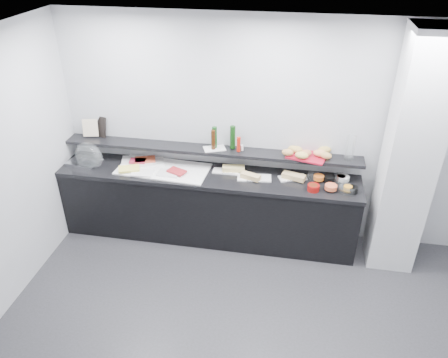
% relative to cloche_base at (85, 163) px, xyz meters
% --- Properties ---
extents(ground, '(5.00, 5.00, 0.00)m').
position_rel_cloche_base_xyz_m(ground, '(2.24, -1.67, -0.92)').
color(ground, '#2D2D30').
rests_on(ground, ground).
extents(back_wall, '(5.00, 0.02, 2.70)m').
position_rel_cloche_base_xyz_m(back_wall, '(2.24, 0.33, 0.43)').
color(back_wall, '#B2B5BA').
rests_on(back_wall, ground).
extents(ceiling, '(5.00, 5.00, 0.00)m').
position_rel_cloche_base_xyz_m(ceiling, '(2.24, -1.67, 1.78)').
color(ceiling, white).
rests_on(ceiling, back_wall).
extents(column, '(0.50, 0.50, 2.70)m').
position_rel_cloche_base_xyz_m(column, '(3.74, -0.02, 0.43)').
color(column, silver).
rests_on(column, ground).
extents(buffet_cabinet, '(3.60, 0.60, 0.85)m').
position_rel_cloche_base_xyz_m(buffet_cabinet, '(1.54, 0.03, -0.50)').
color(buffet_cabinet, black).
rests_on(buffet_cabinet, ground).
extents(counter_top, '(3.62, 0.62, 0.05)m').
position_rel_cloche_base_xyz_m(counter_top, '(1.54, 0.03, -0.05)').
color(counter_top, black).
rests_on(counter_top, buffet_cabinet).
extents(wall_shelf, '(3.60, 0.25, 0.04)m').
position_rel_cloche_base_xyz_m(wall_shelf, '(1.54, 0.21, 0.21)').
color(wall_shelf, black).
rests_on(wall_shelf, back_wall).
extents(cloche_base, '(0.44, 0.33, 0.04)m').
position_rel_cloche_base_xyz_m(cloche_base, '(0.00, 0.00, 0.00)').
color(cloche_base, silver).
rests_on(cloche_base, counter_top).
extents(cloche_dome, '(0.46, 0.38, 0.34)m').
position_rel_cloche_base_xyz_m(cloche_dome, '(0.08, -0.01, 0.11)').
color(cloche_dome, silver).
rests_on(cloche_dome, cloche_base).
extents(linen_runner, '(1.13, 0.59, 0.01)m').
position_rel_cloche_base_xyz_m(linen_runner, '(1.00, 0.04, -0.01)').
color(linen_runner, white).
rests_on(linen_runner, counter_top).
extents(platter_meat_a, '(0.38, 0.30, 0.01)m').
position_rel_cloche_base_xyz_m(platter_meat_a, '(0.59, 0.19, 0.00)').
color(platter_meat_a, silver).
rests_on(platter_meat_a, linen_runner).
extents(food_meat_a, '(0.21, 0.15, 0.02)m').
position_rel_cloche_base_xyz_m(food_meat_a, '(0.65, 0.12, 0.02)').
color(food_meat_a, maroon).
rests_on(food_meat_a, platter_meat_a).
extents(platter_salmon, '(0.38, 0.31, 0.01)m').
position_rel_cloche_base_xyz_m(platter_salmon, '(0.80, 0.16, 0.00)').
color(platter_salmon, white).
rests_on(platter_salmon, linen_runner).
extents(food_salmon, '(0.29, 0.24, 0.02)m').
position_rel_cloche_base_xyz_m(food_salmon, '(0.72, 0.17, 0.02)').
color(food_salmon, '#CD4629').
rests_on(food_salmon, platter_salmon).
extents(platter_cheese, '(0.26, 0.18, 0.01)m').
position_rel_cloche_base_xyz_m(platter_cheese, '(0.79, -0.12, 0.00)').
color(platter_cheese, white).
rests_on(platter_cheese, linen_runner).
extents(food_cheese, '(0.29, 0.24, 0.02)m').
position_rel_cloche_base_xyz_m(food_cheese, '(0.61, -0.08, 0.02)').
color(food_cheese, '#F2E65E').
rests_on(food_cheese, platter_cheese).
extents(platter_meat_b, '(0.26, 0.18, 0.01)m').
position_rel_cloche_base_xyz_m(platter_meat_b, '(1.10, -0.08, 0.00)').
color(platter_meat_b, silver).
rests_on(platter_meat_b, linen_runner).
extents(food_meat_b, '(0.25, 0.21, 0.02)m').
position_rel_cloche_base_xyz_m(food_meat_b, '(1.19, -0.04, 0.02)').
color(food_meat_b, maroon).
rests_on(food_meat_b, platter_meat_b).
extents(sandwich_plate_left, '(0.31, 0.13, 0.01)m').
position_rel_cloche_base_xyz_m(sandwich_plate_left, '(1.75, 0.12, -0.01)').
color(sandwich_plate_left, white).
rests_on(sandwich_plate_left, counter_top).
extents(sandwich_food_left, '(0.28, 0.14, 0.06)m').
position_rel_cloche_base_xyz_m(sandwich_food_left, '(1.84, 0.14, 0.02)').
color(sandwich_food_left, '#E1C776').
rests_on(sandwich_food_left, sandwich_plate_left).
extents(tongs_left, '(0.16, 0.02, 0.01)m').
position_rel_cloche_base_xyz_m(tongs_left, '(1.80, 0.06, -0.00)').
color(tongs_left, silver).
rests_on(tongs_left, sandwich_plate_left).
extents(sandwich_plate_mid, '(0.41, 0.21, 0.01)m').
position_rel_cloche_base_xyz_m(sandwich_plate_mid, '(2.11, 0.02, -0.01)').
color(sandwich_plate_mid, white).
rests_on(sandwich_plate_mid, counter_top).
extents(sandwich_food_mid, '(0.25, 0.16, 0.06)m').
position_rel_cloche_base_xyz_m(sandwich_food_mid, '(2.07, -0.01, 0.02)').
color(sandwich_food_mid, tan).
rests_on(sandwich_food_mid, sandwich_plate_mid).
extents(tongs_mid, '(0.16, 0.02, 0.01)m').
position_rel_cloche_base_xyz_m(tongs_mid, '(2.11, -0.07, -0.00)').
color(tongs_mid, '#A8ABAF').
rests_on(tongs_mid, sandwich_plate_mid).
extents(sandwich_plate_right, '(0.35, 0.24, 0.01)m').
position_rel_cloche_base_xyz_m(sandwich_plate_right, '(2.55, 0.10, -0.01)').
color(sandwich_plate_right, silver).
rests_on(sandwich_plate_right, counter_top).
extents(sandwich_food_right, '(0.29, 0.18, 0.06)m').
position_rel_cloche_base_xyz_m(sandwich_food_right, '(2.56, 0.07, 0.02)').
color(sandwich_food_right, tan).
rests_on(sandwich_food_right, sandwich_plate_right).
extents(tongs_right, '(0.14, 0.08, 0.01)m').
position_rel_cloche_base_xyz_m(tongs_right, '(2.55, 0.03, -0.00)').
color(tongs_right, silver).
rests_on(tongs_right, sandwich_plate_right).
extents(bowl_glass_fruit, '(0.19, 0.19, 0.07)m').
position_rel_cloche_base_xyz_m(bowl_glass_fruit, '(2.79, 0.13, 0.02)').
color(bowl_glass_fruit, white).
rests_on(bowl_glass_fruit, counter_top).
extents(fill_glass_fruit, '(0.14, 0.14, 0.05)m').
position_rel_cloche_base_xyz_m(fill_glass_fruit, '(2.85, 0.10, 0.03)').
color(fill_glass_fruit, orange).
rests_on(fill_glass_fruit, bowl_glass_fruit).
extents(bowl_black_jam, '(0.17, 0.17, 0.07)m').
position_rel_cloche_base_xyz_m(bowl_black_jam, '(2.97, 0.12, 0.02)').
color(bowl_black_jam, black).
rests_on(bowl_black_jam, counter_top).
extents(fill_black_jam, '(0.12, 0.12, 0.05)m').
position_rel_cloche_base_xyz_m(fill_black_jam, '(3.10, 0.13, 0.03)').
color(fill_black_jam, '#541B0C').
rests_on(fill_black_jam, bowl_black_jam).
extents(bowl_glass_cream, '(0.25, 0.25, 0.07)m').
position_rel_cloche_base_xyz_m(bowl_glass_cream, '(3.10, 0.13, 0.02)').
color(bowl_glass_cream, white).
rests_on(bowl_glass_cream, counter_top).
extents(fill_glass_cream, '(0.16, 0.16, 0.05)m').
position_rel_cloche_base_xyz_m(fill_glass_cream, '(3.12, 0.13, 0.03)').
color(fill_glass_cream, white).
rests_on(fill_glass_cream, bowl_glass_cream).
extents(bowl_red_jam, '(0.14, 0.14, 0.07)m').
position_rel_cloche_base_xyz_m(bowl_red_jam, '(2.79, -0.12, 0.02)').
color(bowl_red_jam, maroon).
rests_on(bowl_red_jam, counter_top).
extents(fill_red_jam, '(0.11, 0.11, 0.05)m').
position_rel_cloche_base_xyz_m(fill_red_jam, '(2.78, -0.12, 0.03)').
color(fill_red_jam, '#501B0B').
rests_on(fill_red_jam, bowl_red_jam).
extents(bowl_glass_salmon, '(0.22, 0.22, 0.07)m').
position_rel_cloche_base_xyz_m(bowl_glass_salmon, '(3.15, -0.10, 0.02)').
color(bowl_glass_salmon, silver).
rests_on(bowl_glass_salmon, counter_top).
extents(fill_glass_salmon, '(0.17, 0.17, 0.05)m').
position_rel_cloche_base_xyz_m(fill_glass_salmon, '(2.98, -0.09, 0.03)').
color(fill_glass_salmon, '#D55B34').
rests_on(fill_glass_salmon, bowl_glass_salmon).
extents(bowl_black_fruit, '(0.14, 0.14, 0.07)m').
position_rel_cloche_base_xyz_m(bowl_black_fruit, '(3.22, -0.08, 0.02)').
color(bowl_black_fruit, black).
rests_on(bowl_black_fruit, counter_top).
extents(fill_black_fruit, '(0.12, 0.12, 0.05)m').
position_rel_cloche_base_xyz_m(fill_black_fruit, '(3.16, -0.08, 0.03)').
color(fill_black_fruit, orange).
rests_on(fill_black_fruit, bowl_black_fruit).
extents(framed_print, '(0.23, 0.15, 0.26)m').
position_rel_cloche_base_xyz_m(framed_print, '(0.10, 0.32, 0.36)').
color(framed_print, black).
rests_on(framed_print, wall_shelf).
extents(print_art, '(0.20, 0.09, 0.22)m').
position_rel_cloche_base_xyz_m(print_art, '(0.02, 0.25, 0.36)').
color(print_art, beige).
rests_on(print_art, framed_print).
extents(condiment_tray, '(0.29, 0.24, 0.01)m').
position_rel_cloche_base_xyz_m(condiment_tray, '(1.60, 0.20, 0.24)').
color(condiment_tray, white).
rests_on(condiment_tray, wall_shelf).
extents(bottle_green_a, '(0.07, 0.07, 0.26)m').
position_rel_cloche_base_xyz_m(bottle_green_a, '(1.60, 0.23, 0.37)').
color(bottle_green_a, '#103D13').
rests_on(bottle_green_a, condiment_tray).
extents(bottle_brown, '(0.05, 0.05, 0.24)m').
position_rel_cloche_base_xyz_m(bottle_brown, '(1.59, 0.18, 0.36)').
color(bottle_brown, '#371B0A').
rests_on(bottle_brown, condiment_tray).
extents(bottle_green_b, '(0.08, 0.08, 0.28)m').
position_rel_cloche_base_xyz_m(bottle_green_b, '(1.81, 0.25, 0.38)').
color(bottle_green_b, '#0E350E').
rests_on(bottle_green_b, condiment_tray).
extents(bottle_hot, '(0.06, 0.06, 0.18)m').
position_rel_cloche_base_xyz_m(bottle_hot, '(1.90, 0.17, 0.33)').
color(bottle_hot, red).
rests_on(bottle_hot, condiment_tray).
extents(shaker_salt, '(0.04, 0.04, 0.07)m').
position_rel_cloche_base_xyz_m(shaker_salt, '(1.81, 0.24, 0.28)').
color(shaker_salt, silver).
rests_on(shaker_salt, condiment_tray).
extents(shaker_pepper, '(0.03, 0.03, 0.07)m').
position_rel_cloche_base_xyz_m(shaker_pepper, '(1.93, 0.20, 0.28)').
color(shaker_pepper, white).
rests_on(shaker_pepper, condiment_tray).
extents(bread_tray, '(0.50, 0.40, 0.02)m').
position_rel_cloche_base_xyz_m(bread_tray, '(2.69, 0.20, 0.24)').
color(bread_tray, '#A51127').
rests_on(bread_tray, wall_shelf).
extents(bread_roll_nw, '(0.17, 0.12, 0.08)m').
position_rel_cloche_base_xyz_m(bread_roll_nw, '(2.56, 0.24, 0.29)').
color(bread_roll_nw, tan).
rests_on(bread_roll_nw, bread_tray).
extents(bread_roll_n, '(0.13, 0.09, 0.08)m').
position_rel_cloche_base_xyz_m(bread_roll_n, '(2.53, 0.25, 0.29)').
color(bread_roll_n, '#BB9547').
rests_on(bread_roll_n, bread_tray).
extents(bread_roll_ne, '(0.17, 0.13, 0.08)m').
position_rel_cloche_base_xyz_m(bread_roll_ne, '(2.89, 0.29, 0.29)').
color(bread_roll_ne, '#B99746').
rests_on(bread_roll_ne, bread_tray).
extents(bread_roll_sw, '(0.14, 0.09, 0.08)m').
position_rel_cloche_base_xyz_m(bread_roll_sw, '(2.47, 0.15, 0.29)').
color(bread_roll_sw, '#B07D43').
rests_on(bread_roll_sw, bread_tray).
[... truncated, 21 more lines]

